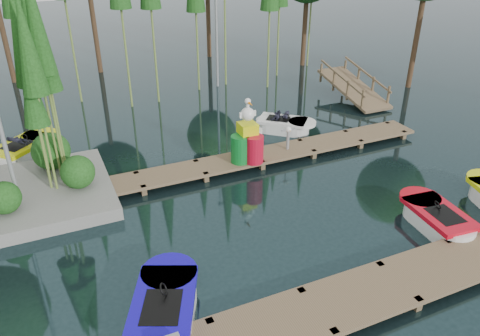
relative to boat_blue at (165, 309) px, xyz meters
name	(u,v)px	position (x,y,z in m)	size (l,w,h in m)	color
ground_plane	(231,212)	(2.88, 3.16, -0.27)	(90.00, 90.00, 0.00)	#1B3033
near_dock	(317,311)	(2.88, -1.34, -0.04)	(18.00, 1.50, 0.50)	brown
far_dock	(229,163)	(3.88, 5.66, -0.04)	(15.00, 1.20, 0.50)	brown
ramp	(353,88)	(11.88, 9.66, 0.32)	(1.50, 3.94, 1.49)	brown
boat_blue	(165,309)	(0.00, 0.00, 0.00)	(2.28, 3.05, 0.94)	white
boat_red	(437,219)	(7.71, 0.21, -0.03)	(1.37, 2.61, 0.85)	white
boat_yellow_far	(24,149)	(-2.36, 9.49, 0.01)	(2.77, 2.71, 1.34)	white
boat_white_far	(284,125)	(7.13, 7.73, -0.02)	(2.51, 2.41, 1.13)	white
yellow_barrel	(250,145)	(4.67, 5.66, 0.48)	(0.59, 0.59, 0.89)	#D6DD0B
drum_cluster	(249,142)	(4.54, 5.50, 0.66)	(1.24, 1.14, 2.15)	#0C6D25
seagull_post	(288,134)	(6.12, 5.66, 0.60)	(0.53, 0.29, 0.85)	gray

